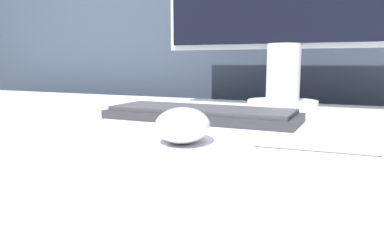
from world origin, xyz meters
The scene contains 4 objects.
partition_panel centered at (0.00, 0.61, 0.55)m, with size 5.00×0.03×1.11m.
computer_mouse_near centered at (0.02, -0.10, 0.74)m, with size 0.11×0.13×0.05m.
keyboard centered at (-0.04, 0.09, 0.73)m, with size 0.37×0.13×0.02m.
pen centered at (0.19, -0.09, 0.72)m, with size 0.15×0.02×0.01m.
Camera 1 is at (0.23, -0.56, 0.83)m, focal length 35.00 mm.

